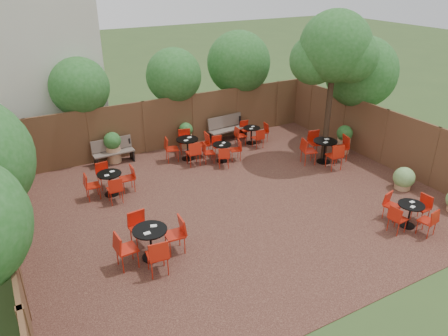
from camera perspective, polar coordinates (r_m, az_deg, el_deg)
ground at (r=12.85m, az=1.60°, el=-4.75°), size 80.00×80.00×0.00m
courtyard_paving at (r=12.84m, az=1.60°, el=-4.71°), size 12.00×10.00×0.02m
fence_back at (r=16.54m, az=-7.22°, el=5.96°), size 12.00×0.08×2.00m
fence_left at (r=10.99m, az=-26.66°, el=-7.36°), size 0.08×10.00×2.00m
fence_right at (r=16.04m, az=20.50°, el=3.89°), size 0.08×10.00×2.00m
neighbour_building at (r=17.75m, az=-25.79°, el=15.08°), size 5.00×4.00×8.00m
overhang_foliage at (r=13.29m, az=-7.91°, el=8.99°), size 15.85×10.82×2.76m
courtyard_tree at (r=15.13m, az=14.52°, el=14.77°), size 2.61×2.51×5.20m
park_bench_left at (r=15.73m, az=-14.57°, el=2.23°), size 1.46×0.50×0.89m
park_bench_right at (r=17.30m, az=0.32°, el=5.37°), size 1.62×0.66×0.98m
bistro_tables at (r=13.82m, az=1.36°, el=-0.29°), size 9.09×8.53×0.95m
planters at (r=15.47m, az=-7.49°, el=2.95°), size 11.61×3.96×1.12m
low_shrubs at (r=13.99m, az=26.31°, el=-3.34°), size 1.52×3.34×0.72m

